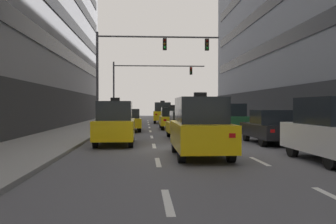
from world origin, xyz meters
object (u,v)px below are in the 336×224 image
taxi_driving_5 (172,118)px  car_parked_2 (270,127)px  taxi_driving_4 (128,120)px  traffic_signal_1 (142,80)px  taxi_driving_0 (184,125)px  car_parked_1 (333,130)px  traffic_signal_0 (139,59)px  taxi_driving_2 (200,127)px  taxi_driving_3 (115,123)px  car_parked_3 (231,118)px  taxi_driving_1 (163,113)px

taxi_driving_5 → car_parked_2: (3.93, -11.92, -0.05)m
taxi_driving_4 → traffic_signal_1: size_ratio=0.44×
taxi_driving_0 → car_parked_1: 9.86m
taxi_driving_0 → car_parked_2: size_ratio=0.96×
taxi_driving_5 → traffic_signal_0: bearing=-130.9°
taxi_driving_2 → car_parked_2: 6.13m
taxi_driving_0 → traffic_signal_0: size_ratio=0.48×
taxi_driving_0 → taxi_driving_3: (-3.64, -3.02, 0.26)m
taxi_driving_2 → taxi_driving_3: bearing=127.2°
taxi_driving_5 → car_parked_3: bearing=-44.3°
traffic_signal_1 → car_parked_3: bearing=-66.9°
taxi_driving_5 → car_parked_1: bearing=-77.7°
car_parked_1 → taxi_driving_2: bearing=159.5°
taxi_driving_0 → taxi_driving_4: taxi_driving_4 is taller
car_parked_2 → taxi_driving_2: bearing=-132.6°
taxi_driving_2 → taxi_driving_3: size_ratio=1.04×
taxi_driving_1 → taxi_driving_5: bearing=-88.8°
taxi_driving_3 → car_parked_3: 11.09m
taxi_driving_2 → traffic_signal_1: 27.95m
taxi_driving_4 → traffic_signal_0: traffic_signal_0 is taller
taxi_driving_1 → car_parked_2: taxi_driving_1 is taller
taxi_driving_4 → traffic_signal_0: size_ratio=0.50×
car_parked_3 → taxi_driving_1: bearing=106.0°
traffic_signal_0 → traffic_signal_1: 14.23m
taxi_driving_3 → taxi_driving_5: size_ratio=0.92×
taxi_driving_0 → traffic_signal_0: (-2.66, 5.90, 4.44)m
taxi_driving_5 → car_parked_1: car_parked_1 is taller
car_parked_3 → taxi_driving_3: bearing=-132.9°
taxi_driving_3 → taxi_driving_4: size_ratio=0.96×
taxi_driving_2 → traffic_signal_1: traffic_signal_1 is taller
taxi_driving_4 → car_parked_2: 12.09m
car_parked_2 → traffic_signal_0: (-6.56, 8.88, 4.40)m
taxi_driving_4 → traffic_signal_1: traffic_signal_1 is taller
car_parked_1 → traffic_signal_0: traffic_signal_0 is taller
taxi_driving_3 → taxi_driving_0: bearing=39.7°
taxi_driving_0 → traffic_signal_1: 20.67m
car_parked_3 → car_parked_2: bearing=-90.0°
car_parked_2 → traffic_signal_0: size_ratio=0.50×
car_parked_2 → traffic_signal_1: (-6.40, 23.11, 3.96)m
taxi_driving_0 → taxi_driving_4: (-3.44, 6.62, 0.04)m
traffic_signal_0 → taxi_driving_2: bearing=-79.8°
taxi_driving_3 → car_parked_3: size_ratio=1.02×
taxi_driving_0 → car_parked_2: 4.91m
car_parked_3 → taxi_driving_0: bearing=-127.4°
taxi_driving_2 → car_parked_3: size_ratio=1.06×
traffic_signal_0 → car_parked_1: bearing=-66.3°
taxi_driving_3 → traffic_signal_1: traffic_signal_1 is taller
car_parked_1 → traffic_signal_1: 30.09m
car_parked_1 → taxi_driving_0: bearing=113.3°
taxi_driving_3 → car_parked_3: (7.54, 8.13, -0.03)m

